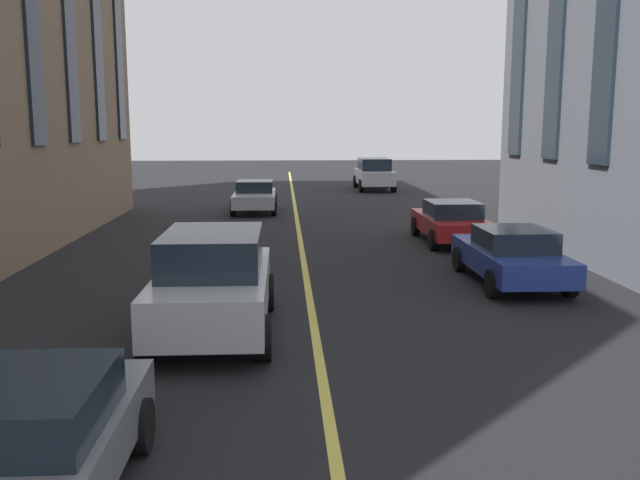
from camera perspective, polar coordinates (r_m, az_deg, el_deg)
The scene contains 7 objects.
lane_centre_line at distance 18.06m, azimuth -1.24°, elevation -2.57°, with size 80.00×0.16×0.01m.
car_white_parked_b at distance 41.33m, azimuth 4.51°, elevation 5.51°, with size 4.70×2.14×1.88m.
car_silver_near at distance 30.73m, azimuth -5.44°, elevation 3.67°, with size 4.40×1.95×1.37m.
car_blue_mid at distance 17.11m, azimuth 15.59°, elevation -1.20°, with size 4.40×1.95×1.37m.
car_grey_far at distance 7.35m, azimuth -23.93°, elevation -15.91°, with size 4.40×1.95×1.37m.
car_red_oncoming at distance 22.78m, azimuth 10.81°, elevation 1.55°, with size 4.40×1.95×1.37m.
car_silver_trailing at distance 12.63m, azimuth -8.83°, elevation -3.42°, with size 4.70×2.14×1.88m.
Camera 1 is at (2.34, 0.57, 3.75)m, focal length 38.55 mm.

